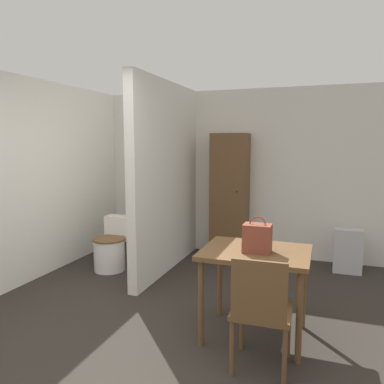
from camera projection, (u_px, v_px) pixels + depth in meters
ground_plane at (114, 377)px, 2.75m from camera, size 16.00×16.00×0.00m
wall_back at (230, 173)px, 5.81m from camera, size 4.99×0.12×2.50m
wall_left at (43, 179)px, 4.85m from camera, size 0.12×4.39×2.50m
partition_wall at (167, 177)px, 5.00m from camera, size 0.12×2.02×2.50m
dining_table at (255, 262)px, 3.25m from camera, size 0.92×0.73×0.79m
wooden_chair at (261, 308)px, 2.76m from camera, size 0.45×0.45×0.90m
toilet at (112, 248)px, 5.08m from camera, size 0.44×0.59×0.69m
handbag at (257, 238)px, 3.16m from camera, size 0.23×0.16×0.31m
wooden_cabinet at (230, 196)px, 5.59m from camera, size 0.53×0.38×1.85m
space_heater at (348, 251)px, 4.93m from camera, size 0.36×0.18×0.58m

